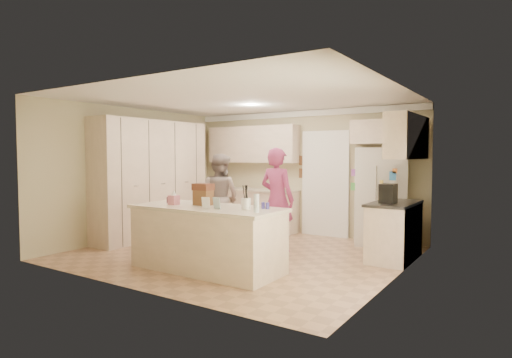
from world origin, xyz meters
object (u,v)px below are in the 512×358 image
Objects in this scene: island_base at (207,240)px; tissue_box at (174,200)px; refrigerator at (379,196)px; utensil_crock at (246,204)px; coffee_maker at (388,193)px; dollhouse_body at (203,198)px; teen_boy at (220,198)px; teen_girl at (277,199)px.

tissue_box is (-0.55, -0.10, 0.56)m from island_base.
refrigerator is 0.82× the size of island_base.
utensil_crock is at bearing 4.40° from island_base.
utensil_crock reaches higher than tissue_box.
tissue_box is (-2.60, -2.00, -0.07)m from coffee_maker.
teen_boy is at bearing 120.64° from dollhouse_body.
island_base is 1.72m from teen_girl.
island_base is at bearing 87.13° from teen_girl.
island_base is at bearing -175.60° from utensil_crock.
coffee_maker reaches higher than tissue_box.
refrigerator is 1.07× the size of teen_boy.
teen_girl is at bearing -152.05° from refrigerator.
refrigerator reaches higher than island_base.
coffee_maker is at bearing -178.79° from teen_boy.
utensil_crock is 0.08× the size of teen_girl.
tissue_box is (-1.20, -0.15, -0.00)m from utensil_crock.
dollhouse_body is at bearing 26.57° from tissue_box.
coffee_maker is at bearing 52.88° from utensil_crock.
teen_boy is (-0.97, 1.64, -0.19)m from dollhouse_body.
coffee_maker is 2.00× the size of utensil_crock.
utensil_crock is (-1.40, -1.85, -0.07)m from coffee_maker.
refrigerator is at bearing 112.34° from coffee_maker.
coffee_maker is 0.18× the size of teen_boy.
utensil_crock is 1.66m from teen_girl.
teen_boy is (-2.65, -1.43, -0.06)m from refrigerator.
coffee_maker is 1.87m from teen_girl.
island_base is 0.62m from dollhouse_body.
dollhouse_body reaches higher than utensil_crock.
dollhouse_body is at bearing 146.31° from island_base.
utensil_crock is (-0.88, -3.11, 0.10)m from refrigerator.
coffee_maker is 0.17× the size of teen_girl.
refrigerator is at bearing -153.47° from teen_boy.
island_base is 0.86m from utensil_crock.
refrigerator reaches higher than coffee_maker.
refrigerator is 1.00× the size of teen_girl.
refrigerator is at bearing 64.16° from island_base.
teen_girl reaches higher than dollhouse_body.
utensil_crock reaches higher than island_base.
tissue_box is 0.08× the size of teen_girl.
teen_girl reaches higher than teen_boy.
island_base is at bearing 10.30° from tissue_box.
utensil_crock is 0.80m from dollhouse_body.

